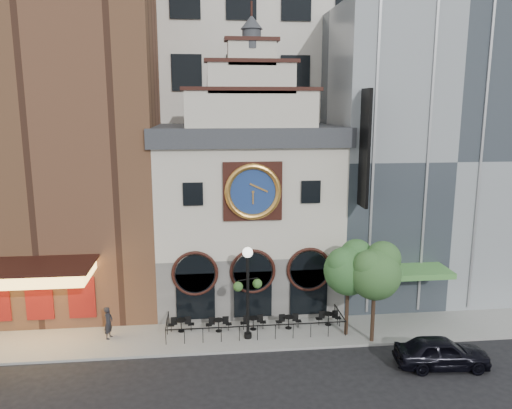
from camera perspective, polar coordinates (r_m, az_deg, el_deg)
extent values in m
plane|color=black|center=(29.33, 0.44, -16.53)|extent=(120.00, 120.00, 0.00)
cube|color=gray|center=(31.52, -0.10, -14.30)|extent=(44.00, 5.00, 0.15)
cube|color=#605E5B|center=(35.81, -1.03, -7.50)|extent=(12.00, 8.00, 4.00)
cube|color=beige|center=(34.43, -1.07, 1.19)|extent=(12.00, 8.00, 7.00)
cube|color=#2D3035|center=(33.95, -1.09, 8.02)|extent=(12.60, 8.60, 1.20)
cube|color=black|center=(30.27, -0.39, 1.52)|extent=(3.60, 0.25, 3.60)
cylinder|color=navy|center=(30.14, -0.36, 1.48)|extent=(3.10, 0.12, 3.10)
torus|color=gold|center=(30.06, -0.35, 1.45)|extent=(3.46, 0.36, 3.46)
cylinder|color=#2D3035|center=(30.54, -0.51, 18.37)|extent=(1.10, 1.10, 1.10)
cone|color=#2D3035|center=(30.67, -0.51, 20.13)|extent=(1.30, 1.30, 0.80)
cube|color=brown|center=(37.15, -22.05, 8.88)|extent=(14.00, 12.00, 25.00)
cube|color=#FFBF59|center=(31.23, -24.72, -7.18)|extent=(7.00, 3.40, 0.70)
cube|color=black|center=(31.10, -24.79, -6.39)|extent=(7.40, 3.80, 0.15)
cube|color=maroon|center=(33.42, -23.51, -9.89)|extent=(5.60, 0.15, 2.60)
cube|color=gray|center=(39.33, 17.96, 5.59)|extent=(14.00, 12.00, 20.00)
cube|color=#529A46|center=(33.01, 17.52, -7.32)|extent=(4.50, 2.40, 0.35)
cube|color=black|center=(30.42, 12.33, 6.25)|extent=(0.18, 1.60, 7.00)
cube|color=silver|center=(46.29, -2.52, 19.13)|extent=(20.00, 16.00, 40.00)
cylinder|color=black|center=(31.36, -8.57, -12.93)|extent=(0.68, 0.68, 0.03)
cylinder|color=black|center=(31.51, -8.55, -13.55)|extent=(0.06, 0.06, 0.72)
cylinder|color=black|center=(31.13, -4.29, -13.02)|extent=(0.68, 0.68, 0.03)
cylinder|color=black|center=(31.28, -4.28, -13.64)|extent=(0.06, 0.06, 0.72)
cylinder|color=black|center=(31.28, -0.32, -12.86)|extent=(0.68, 0.68, 0.03)
cylinder|color=black|center=(31.44, -0.32, -13.47)|extent=(0.06, 0.06, 0.72)
cylinder|color=black|center=(31.50, 3.75, -12.71)|extent=(0.68, 0.68, 0.03)
cylinder|color=black|center=(31.65, 3.74, -13.32)|extent=(0.06, 0.06, 0.72)
cylinder|color=black|center=(32.19, 8.28, -12.26)|extent=(0.68, 0.68, 0.03)
cylinder|color=black|center=(32.34, 8.27, -12.86)|extent=(0.06, 0.06, 0.72)
imported|color=black|center=(29.24, 20.47, -15.55)|extent=(5.05, 2.35, 1.67)
imported|color=black|center=(31.37, -16.51, -12.82)|extent=(0.64, 0.81, 1.94)
cylinder|color=black|center=(29.55, -0.94, -10.58)|extent=(0.18, 0.18, 5.06)
cylinder|color=black|center=(30.52, -0.93, -14.72)|extent=(0.45, 0.45, 0.30)
sphere|color=white|center=(28.65, -0.96, -5.49)|extent=(0.61, 0.61, 0.61)
sphere|color=#2A5C24|center=(29.06, -2.06, -9.36)|extent=(0.57, 0.57, 0.57)
sphere|color=#2A5C24|center=(29.51, 0.15, -9.03)|extent=(0.57, 0.57, 0.57)
cylinder|color=#382619|center=(30.85, 10.34, -11.75)|extent=(0.22, 0.22, 3.12)
sphere|color=#2A5D25|center=(29.99, 10.51, -7.44)|extent=(2.89, 2.89, 2.89)
sphere|color=#2A5D25|center=(30.21, 11.40, -5.78)|extent=(2.00, 2.00, 2.00)
sphere|color=#2A5D25|center=(29.49, 9.83, -6.60)|extent=(1.78, 1.78, 1.78)
cylinder|color=#382619|center=(30.34, 13.21, -12.22)|extent=(0.23, 0.23, 3.18)
sphere|color=#2C5923|center=(29.44, 13.43, -7.76)|extent=(2.95, 2.95, 2.95)
sphere|color=#2C5923|center=(29.69, 14.32, -6.02)|extent=(2.04, 2.04, 2.04)
sphere|color=#2C5923|center=(28.91, 12.78, -6.89)|extent=(1.82, 1.82, 1.82)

